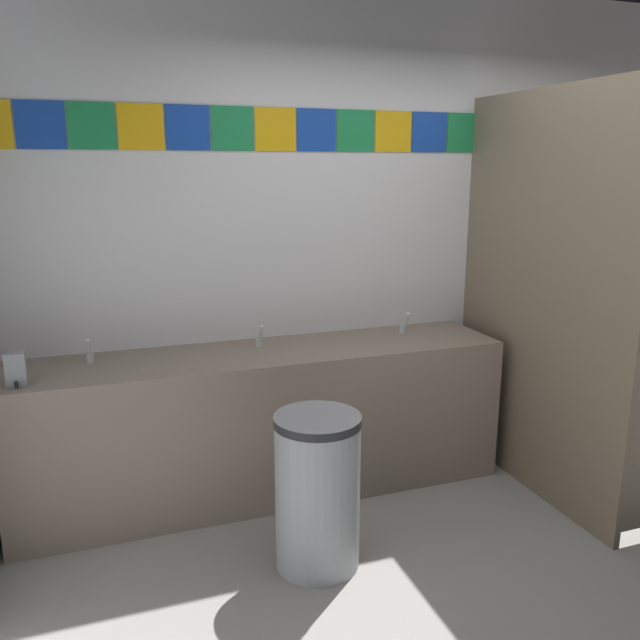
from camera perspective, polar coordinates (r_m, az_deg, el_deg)
The scene contains 10 objects.
ground_plane at distance 3.21m, azimuth 18.98°, elevation -22.08°, with size 10.10×10.10×0.00m, color gray.
wall_back at distance 4.04m, azimuth 6.02°, elevation 7.87°, with size 4.59×0.09×2.86m.
vanity_counter at distance 3.68m, azimuth -4.89°, elevation -8.89°, with size 2.71×0.58×0.84m.
faucet_left at distance 3.52m, azimuth -19.83°, elevation -2.82°, with size 0.04×0.10×0.14m.
faucet_center at distance 3.61m, azimuth -5.39°, elevation -1.61°, with size 0.04×0.10×0.14m.
faucet_right at distance 3.92m, azimuth 7.49°, elevation -0.45°, with size 0.04×0.10×0.14m.
soap_dispenser at distance 3.28m, azimuth -25.45°, elevation -4.01°, with size 0.09×0.09×0.16m.
stall_divider at distance 3.66m, azimuth 23.39°, elevation 1.16°, with size 0.92×1.45×2.23m.
toilet at distance 4.55m, azimuth 21.49°, elevation -7.04°, with size 0.39×0.49×0.74m.
trash_bin at distance 3.05m, azimuth -0.22°, elevation -15.00°, with size 0.40×0.40×0.74m.
Camera 1 is at (-1.73, -1.99, 1.83)m, focal length 35.96 mm.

